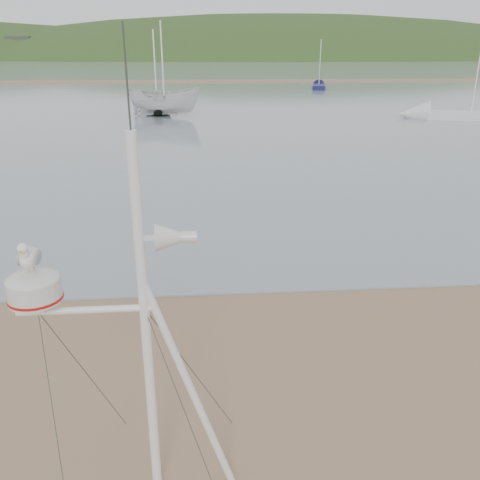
{
  "coord_description": "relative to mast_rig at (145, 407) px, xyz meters",
  "views": [
    {
      "loc": [
        1.24,
        -5.22,
        4.72
      ],
      "look_at": [
        1.74,
        1.0,
        2.34
      ],
      "focal_mm": 38.0,
      "sensor_mm": 36.0,
      "label": 1
    }
  ],
  "objects": [
    {
      "name": "ground",
      "position": [
        -0.59,
        0.81,
        -1.19
      ],
      "size": [
        560.0,
        560.0,
        0.0
      ],
      "primitive_type": "plane",
      "color": "#7E6048",
      "rests_on": "ground"
    },
    {
      "name": "water",
      "position": [
        -0.59,
        132.81,
        -1.17
      ],
      "size": [
        560.0,
        256.0,
        0.04
      ],
      "primitive_type": "cube",
      "color": "gray",
      "rests_on": "ground"
    },
    {
      "name": "sandbar",
      "position": [
        -0.59,
        70.81,
        -1.11
      ],
      "size": [
        560.0,
        7.0,
        0.07
      ],
      "primitive_type": "cube",
      "color": "#7E6048",
      "rests_on": "water"
    },
    {
      "name": "hill_ridge",
      "position": [
        17.92,
        235.81,
        -20.89
      ],
      "size": [
        620.0,
        180.0,
        80.0
      ],
      "color": "#243B18",
      "rests_on": "ground"
    },
    {
      "name": "far_cottages",
      "position": [
        2.41,
        196.81,
        2.81
      ],
      "size": [
        294.4,
        6.3,
        8.0
      ],
      "color": "silver",
      "rests_on": "ground"
    },
    {
      "name": "mast_rig",
      "position": [
        0.0,
        0.0,
        0.0
      ],
      "size": [
        2.18,
        2.33,
        4.93
      ],
      "color": "white",
      "rests_on": "ground"
    },
    {
      "name": "boat_dark",
      "position": [
        -2.38,
        34.49,
        1.2
      ],
      "size": [
        3.45,
        1.37,
        4.7
      ],
      "primitive_type": "imported",
      "rotation": [
        0.0,
        0.0,
        0.12
      ],
      "color": "black",
      "rests_on": "water"
    },
    {
      "name": "boat_white",
      "position": [
        -1.73,
        32.81,
        1.48
      ],
      "size": [
        2.46,
        2.42,
        5.26
      ],
      "primitive_type": "imported",
      "rotation": [
        0.0,
        0.0,
        1.32
      ],
      "color": "silver",
      "rests_on": "water"
    },
    {
      "name": "sailboat_white_near",
      "position": [
        17.11,
        30.17,
        -0.89
      ],
      "size": [
        8.02,
        3.92,
        7.72
      ],
      "color": "silver",
      "rests_on": "ground"
    },
    {
      "name": "sailboat_blue_far",
      "position": [
        15.08,
        57.83,
        -0.89
      ],
      "size": [
        2.68,
        6.04,
        5.88
      ],
      "color": "#131644",
      "rests_on": "ground"
    }
  ]
}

